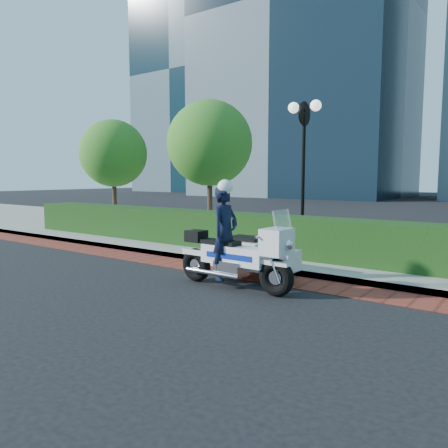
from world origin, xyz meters
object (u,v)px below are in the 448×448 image
Objects in this scene: tree_a at (113,154)px; police_motorcycle at (240,249)px; lamppost at (304,150)px; tree_b at (210,143)px.

tree_a reaches higher than police_motorcycle.
police_motorcycle is at bearing -28.15° from tree_a.
tree_b reaches higher than lamppost.
tree_a is at bearing 180.00° from tree_b.
lamppost is 0.86× the size of tree_b.
tree_a is 0.94× the size of tree_b.
tree_a is 1.74× the size of police_motorcycle.
tree_b is (-4.50, 1.30, 0.48)m from lamppost.
police_motorcycle is (5.31, -5.78, -2.70)m from tree_b.
tree_a is (-10.00, 1.30, 0.26)m from lamppost.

